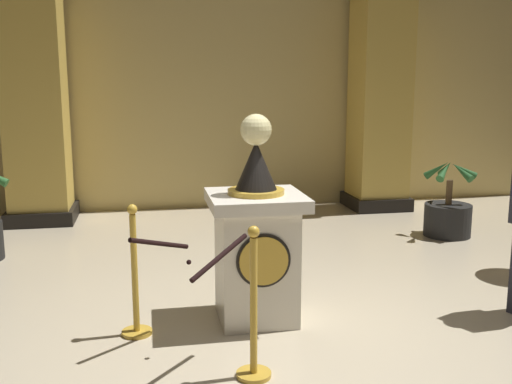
{
  "coord_description": "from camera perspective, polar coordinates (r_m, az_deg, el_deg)",
  "views": [
    {
      "loc": [
        -1.04,
        -4.23,
        1.96
      ],
      "look_at": [
        -0.17,
        0.37,
        1.09
      ],
      "focal_mm": 41.17,
      "sensor_mm": 36.0,
      "label": 1
    }
  ],
  "objects": [
    {
      "name": "stanchion_far",
      "position": [
        4.01,
        -0.23,
        -12.81
      ],
      "size": [
        0.24,
        0.24,
        1.05
      ],
      "color": "gold",
      "rests_on": "ground_plane"
    },
    {
      "name": "column_right",
      "position": [
        9.34,
        11.92,
        9.09
      ],
      "size": [
        0.93,
        0.93,
        3.53
      ],
      "color": "black",
      "rests_on": "ground_plane"
    },
    {
      "name": "back_wall",
      "position": [
        9.28,
        -4.3,
        9.81
      ],
      "size": [
        11.74,
        0.16,
        3.67
      ],
      "primitive_type": "cube",
      "color": "tan",
      "rests_on": "ground_plane"
    },
    {
      "name": "velvet_rope",
      "position": [
        4.22,
        -6.57,
        -5.65
      ],
      "size": [
        0.85,
        0.85,
        0.22
      ],
      "color": "black"
    },
    {
      "name": "ground_plane",
      "position": [
        4.78,
        2.96,
        -13.64
      ],
      "size": [
        11.74,
        11.74,
        0.0
      ],
      "primitive_type": "plane",
      "color": "beige"
    },
    {
      "name": "pedestal_clock",
      "position": [
        4.85,
        0.01,
        -4.85
      ],
      "size": [
        0.77,
        0.77,
        1.72
      ],
      "color": "silver",
      "rests_on": "ground_plane"
    },
    {
      "name": "column_left",
      "position": [
        8.76,
        -20.67,
        8.56
      ],
      "size": [
        0.96,
        0.96,
        3.53
      ],
      "color": "black",
      "rests_on": "ground_plane"
    },
    {
      "name": "potted_palm_right",
      "position": [
        7.97,
        18.13,
        -2.11
      ],
      "size": [
        0.64,
        0.65,
        1.01
      ],
      "color": "black",
      "rests_on": "ground_plane"
    },
    {
      "name": "stanchion_near",
      "position": [
        4.74,
        -11.65,
        -9.28
      ],
      "size": [
        0.24,
        0.24,
        1.05
      ],
      "color": "gold",
      "rests_on": "ground_plane"
    }
  ]
}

